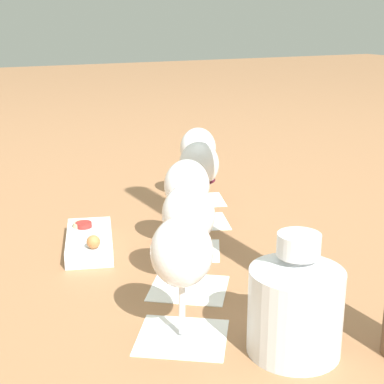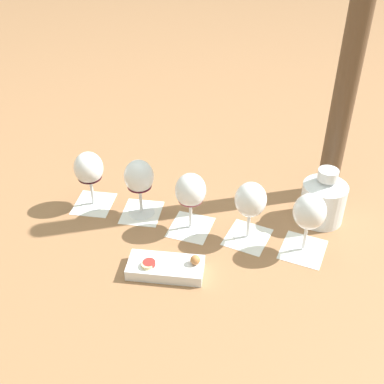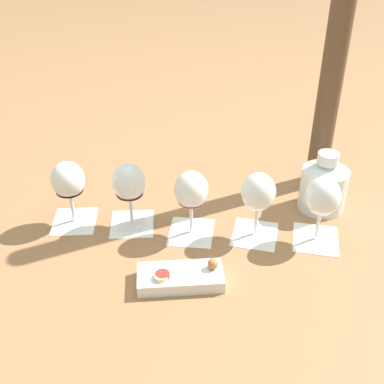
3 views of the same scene
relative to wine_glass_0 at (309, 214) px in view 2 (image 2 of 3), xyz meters
name	(u,v)px [view 2 (image 2 of 3)]	position (x,y,z in m)	size (l,w,h in m)	color
ground_plane	(192,225)	(0.26, -0.14, -0.11)	(8.00, 8.00, 0.00)	#936642
tasting_card_0	(303,249)	(0.00, 0.00, -0.11)	(0.15, 0.15, 0.00)	white
tasting_card_1	(247,237)	(0.13, -0.07, -0.11)	(0.15, 0.16, 0.00)	white
tasting_card_2	(191,227)	(0.26, -0.13, -0.11)	(0.15, 0.15, 0.00)	white
tasting_card_3	(142,212)	(0.39, -0.22, -0.11)	(0.14, 0.14, 0.00)	white
tasting_card_4	(94,204)	(0.52, -0.28, -0.11)	(0.14, 0.14, 0.00)	white
wine_glass_0	(309,214)	(0.00, 0.00, 0.00)	(0.08, 0.08, 0.16)	white
wine_glass_1	(250,202)	(0.13, -0.07, 0.00)	(0.08, 0.08, 0.16)	white
wine_glass_2	(191,193)	(0.26, -0.13, 0.00)	(0.08, 0.08, 0.16)	white
wine_glass_3	(139,179)	(0.39, -0.22, 0.00)	(0.08, 0.08, 0.16)	white
wine_glass_4	(89,171)	(0.52, -0.28, 0.00)	(0.08, 0.08, 0.16)	white
ceramic_vase	(323,199)	(-0.09, -0.11, -0.04)	(0.12, 0.12, 0.16)	silver
snack_dish	(166,267)	(0.35, 0.02, -0.10)	(0.19, 0.13, 0.05)	silver
umbrella_pole	(352,57)	(-0.16, -0.23, 0.29)	(0.06, 0.06, 0.81)	brown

